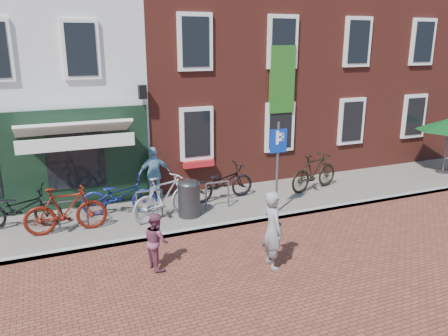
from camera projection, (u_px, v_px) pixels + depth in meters
name	position (u px, v px, depth m)	size (l,w,h in m)	color
ground	(217.00, 230.00, 11.82)	(80.00, 80.00, 0.00)	brown
sidewalk	(229.00, 204.00, 13.51)	(24.00, 3.00, 0.10)	slate
building_stucco	(1.00, 51.00, 14.96)	(8.00, 8.00, 9.00)	silver
building_brick_mid	(198.00, 37.00, 17.41)	(6.00, 8.00, 10.00)	maroon
building_brick_right	(326.00, 37.00, 19.63)	(6.00, 8.00, 10.00)	maroon
filler_right	(435.00, 48.00, 22.17)	(7.00, 8.00, 9.00)	maroon
litter_bin	(189.00, 196.00, 12.35)	(0.61, 0.61, 1.13)	#323234
parking_sign	(278.00, 155.00, 12.25)	(0.50, 0.08, 2.62)	#4C4C4F
woman	(273.00, 230.00, 9.65)	(0.64, 0.42, 1.75)	gray
boy	(156.00, 241.00, 9.68)	(0.62, 0.48, 1.27)	brown
cafe_person	(154.00, 174.00, 13.50)	(0.99, 0.41, 1.68)	#73A0BC
bicycle_0	(20.00, 208.00, 11.55)	(0.73, 2.09, 1.10)	black
bicycle_1	(66.00, 210.00, 11.26)	(0.57, 2.03, 1.22)	#561108
bicycle_2	(119.00, 195.00, 12.50)	(0.73, 2.09, 1.10)	navy
bicycle_3	(164.00, 197.00, 12.20)	(0.57, 2.03, 1.22)	#99999B
bicycle_4	(222.00, 182.00, 13.64)	(0.73, 2.09, 1.10)	black
bicycle_5	(314.00, 172.00, 14.53)	(0.57, 2.03, 1.22)	black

